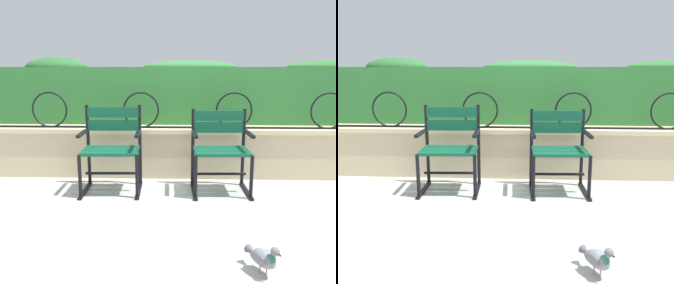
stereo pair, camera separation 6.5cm
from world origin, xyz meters
TOP-DOWN VIEW (x-y plane):
  - ground_plane at (0.00, 0.00)m, footprint 60.00×60.00m
  - stone_wall at (0.00, 0.76)m, footprint 6.34×0.41m
  - iron_arch_fence at (-0.28, 0.68)m, footprint 5.82×0.02m
  - hedge_row at (0.02, 1.19)m, footprint 6.22×0.51m
  - park_chair_left at (-0.59, 0.21)m, footprint 0.62×0.54m
  - park_chair_right at (0.54, 0.22)m, footprint 0.60×0.54m
  - pigeon_near_chairs at (0.64, -1.34)m, footprint 0.19×0.27m

SIDE VIEW (x-z plane):
  - ground_plane at x=0.00m, z-range 0.00..0.00m
  - pigeon_near_chairs at x=0.64m, z-range 0.00..0.22m
  - stone_wall at x=0.00m, z-range 0.00..0.59m
  - park_chair_right at x=0.54m, z-range 0.04..0.88m
  - park_chair_left at x=-0.59m, z-range 0.03..0.91m
  - iron_arch_fence at x=-0.28m, z-range 0.55..0.97m
  - hedge_row at x=0.02m, z-range 0.56..1.38m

